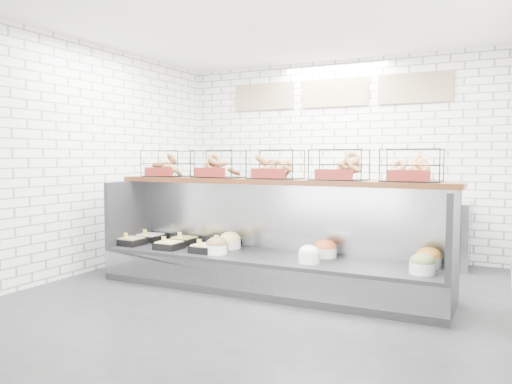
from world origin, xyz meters
The scene contains 5 objects.
ground centered at (0.00, 0.00, 0.00)m, with size 5.50×5.50×0.00m, color black.
room_shell centered at (0.00, 0.60, 2.06)m, with size 5.02×5.51×3.01m.
display_case centered at (-0.01, 0.35, 0.33)m, with size 4.00×0.90×1.20m.
bagel_shelf centered at (0.00, 0.52, 1.38)m, with size 4.10×0.50×0.40m.
prep_counter centered at (-0.01, 2.43, 0.47)m, with size 4.00×0.60×1.20m.
Camera 1 is at (2.38, -4.76, 1.51)m, focal length 35.00 mm.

